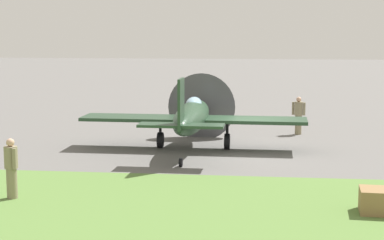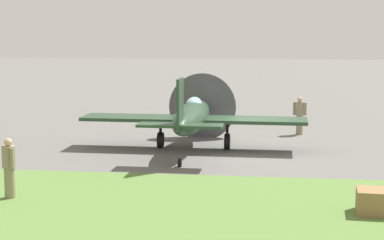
# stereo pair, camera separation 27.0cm
# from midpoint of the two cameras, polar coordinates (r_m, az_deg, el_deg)

# --- Properties ---
(ground_plane) EXTENTS (160.00, 160.00, 0.00)m
(ground_plane) POSITION_cam_midpoint_polar(r_m,az_deg,el_deg) (24.99, 4.99, -2.85)
(ground_plane) COLOR #605E5B
(grass_verge) EXTENTS (120.00, 11.00, 0.01)m
(grass_verge) POSITION_cam_midpoint_polar(r_m,az_deg,el_deg) (15.51, 3.93, -9.71)
(grass_verge) COLOR #567A38
(grass_verge) RESTS_ON ground
(airplane_lead) EXTENTS (9.03, 7.18, 3.23)m
(airplane_lead) POSITION_cam_midpoint_polar(r_m,az_deg,el_deg) (24.99, -0.27, 0.32)
(airplane_lead) COLOR #233D28
(airplane_lead) RESTS_ON ground
(ground_crew_chief) EXTENTS (0.61, 0.38, 1.73)m
(ground_crew_chief) POSITION_cam_midpoint_polar(r_m,az_deg,el_deg) (29.23, 9.34, 0.48)
(ground_crew_chief) COLOR #847A5B
(ground_crew_chief) RESTS_ON ground
(ground_crew_mechanic) EXTENTS (0.46, 0.49, 1.73)m
(ground_crew_mechanic) POSITION_cam_midpoint_polar(r_m,az_deg,el_deg) (18.64, -16.42, -4.09)
(ground_crew_mechanic) COLOR #847A5B
(ground_crew_mechanic) RESTS_ON ground
(supply_crate) EXTENTS (0.96, 0.96, 0.64)m
(supply_crate) POSITION_cam_midpoint_polar(r_m,az_deg,el_deg) (17.29, 15.96, -7.04)
(supply_crate) COLOR olive
(supply_crate) RESTS_ON ground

